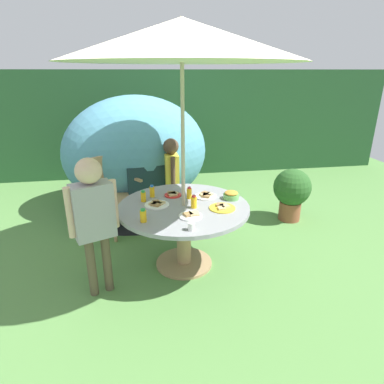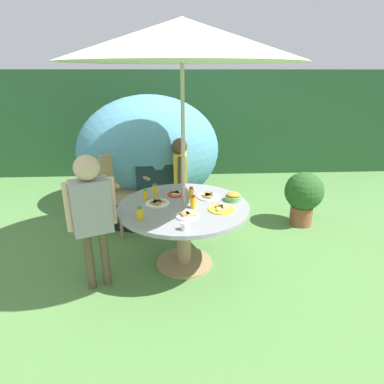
# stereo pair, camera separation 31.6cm
# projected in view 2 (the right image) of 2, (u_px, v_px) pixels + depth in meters

# --- Properties ---
(ground_plane) EXTENTS (10.00, 10.00, 0.02)m
(ground_plane) POSITION_uv_depth(u_px,v_px,m) (184.00, 264.00, 3.47)
(ground_plane) COLOR #548442
(hedge_backdrop) EXTENTS (9.00, 0.70, 1.96)m
(hedge_backdrop) POSITION_uv_depth(u_px,v_px,m) (178.00, 122.00, 6.40)
(hedge_backdrop) COLOR #234C28
(hedge_backdrop) RESTS_ON ground_plane
(garden_table) EXTENTS (1.31, 1.31, 0.68)m
(garden_table) POSITION_uv_depth(u_px,v_px,m) (184.00, 218.00, 3.28)
(garden_table) COLOR tan
(garden_table) RESTS_ON ground_plane
(patio_umbrella) EXTENTS (2.11, 2.11, 2.35)m
(patio_umbrella) POSITION_uv_depth(u_px,v_px,m) (182.00, 40.00, 2.70)
(patio_umbrella) COLOR #B7AD8C
(patio_umbrella) RESTS_ON ground_plane
(wooden_chair) EXTENTS (0.63, 0.62, 0.97)m
(wooden_chair) POSITION_uv_depth(u_px,v_px,m) (123.00, 187.00, 4.13)
(wooden_chair) COLOR tan
(wooden_chair) RESTS_ON ground_plane
(dome_tent) EXTENTS (2.53, 2.53, 1.63)m
(dome_tent) POSITION_uv_depth(u_px,v_px,m) (150.00, 152.00, 4.83)
(dome_tent) COLOR teal
(dome_tent) RESTS_ON ground_plane
(potted_plant) EXTENTS (0.50, 0.50, 0.72)m
(potted_plant) POSITION_uv_depth(u_px,v_px,m) (304.00, 195.00, 4.21)
(potted_plant) COLOR brown
(potted_plant) RESTS_ON ground_plane
(child_in_yellow_shirt) EXTENTS (0.20, 0.40, 1.15)m
(child_in_yellow_shirt) POSITION_uv_depth(u_px,v_px,m) (180.00, 170.00, 4.15)
(child_in_yellow_shirt) COLOR #3F3F47
(child_in_yellow_shirt) RESTS_ON ground_plane
(child_in_grey_shirt) EXTENTS (0.41, 0.29, 1.29)m
(child_in_grey_shirt) POSITION_uv_depth(u_px,v_px,m) (91.00, 207.00, 2.83)
(child_in_grey_shirt) COLOR brown
(child_in_grey_shirt) RESTS_ON ground_plane
(snack_bowl) EXTENTS (0.17, 0.17, 0.09)m
(snack_bowl) POSITION_uv_depth(u_px,v_px,m) (233.00, 197.00, 3.33)
(snack_bowl) COLOR #66B259
(snack_bowl) RESTS_ON garden_table
(plate_mid_left) EXTENTS (0.22, 0.22, 0.03)m
(plate_mid_left) POSITION_uv_depth(u_px,v_px,m) (188.00, 215.00, 2.97)
(plate_mid_left) COLOR white
(plate_mid_left) RESTS_ON garden_table
(plate_front_edge) EXTENTS (0.25, 0.25, 0.03)m
(plate_front_edge) POSITION_uv_depth(u_px,v_px,m) (157.00, 203.00, 3.25)
(plate_front_edge) COLOR white
(plate_front_edge) RESTS_ON garden_table
(plate_back_edge) EXTENTS (0.18, 0.18, 0.03)m
(plate_back_edge) POSITION_uv_depth(u_px,v_px,m) (176.00, 194.00, 3.48)
(plate_back_edge) COLOR red
(plate_back_edge) RESTS_ON garden_table
(plate_far_right) EXTENTS (0.25, 0.25, 0.03)m
(plate_far_right) POSITION_uv_depth(u_px,v_px,m) (222.00, 209.00, 3.11)
(plate_far_right) COLOR yellow
(plate_far_right) RESTS_ON garden_table
(plate_center_front) EXTENTS (0.23, 0.23, 0.03)m
(plate_center_front) POSITION_uv_depth(u_px,v_px,m) (208.00, 196.00, 3.42)
(plate_center_front) COLOR white
(plate_center_front) RESTS_ON garden_table
(juice_bottle_near_left) EXTENTS (0.05, 0.05, 0.13)m
(juice_bottle_near_left) POSITION_uv_depth(u_px,v_px,m) (191.00, 193.00, 3.37)
(juice_bottle_near_left) COLOR yellow
(juice_bottle_near_left) RESTS_ON garden_table
(juice_bottle_near_right) EXTENTS (0.06, 0.06, 0.13)m
(juice_bottle_near_right) POSITION_uv_depth(u_px,v_px,m) (193.00, 202.00, 3.14)
(juice_bottle_near_right) COLOR yellow
(juice_bottle_near_right) RESTS_ON garden_table
(juice_bottle_far_left) EXTENTS (0.05, 0.05, 0.12)m
(juice_bottle_far_left) POSITION_uv_depth(u_px,v_px,m) (145.00, 195.00, 3.34)
(juice_bottle_far_left) COLOR yellow
(juice_bottle_far_left) RESTS_ON garden_table
(juice_bottle_center_back) EXTENTS (0.06, 0.06, 0.12)m
(juice_bottle_center_back) POSITION_uv_depth(u_px,v_px,m) (140.00, 213.00, 2.90)
(juice_bottle_center_back) COLOR yellow
(juice_bottle_center_back) RESTS_ON garden_table
(juice_bottle_mid_right) EXTENTS (0.05, 0.05, 0.13)m
(juice_bottle_mid_right) POSITION_uv_depth(u_px,v_px,m) (155.00, 190.00, 3.45)
(juice_bottle_mid_right) COLOR yellow
(juice_bottle_mid_right) RESTS_ON garden_table
(cup_near) EXTENTS (0.06, 0.06, 0.07)m
(cup_near) POSITION_uv_depth(u_px,v_px,m) (185.00, 226.00, 2.71)
(cup_near) COLOR white
(cup_near) RESTS_ON garden_table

